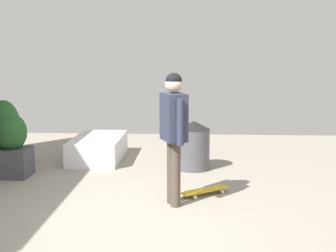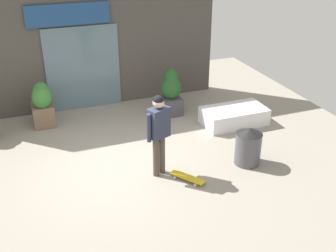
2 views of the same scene
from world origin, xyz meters
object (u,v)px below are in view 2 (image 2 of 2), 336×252
(planter_box_left, at_px, (171,91))
(trash_bin, at_px, (248,146))
(skateboarder, at_px, (159,127))
(planter_box_mid, at_px, (42,104))
(skateboard, at_px, (188,177))

(planter_box_left, bearing_deg, trash_bin, -78.66)
(trash_bin, bearing_deg, planter_box_left, 101.34)
(skateboarder, bearing_deg, planter_box_left, 132.98)
(planter_box_left, bearing_deg, planter_box_mid, 172.63)
(skateboarder, height_order, trash_bin, skateboarder)
(skateboarder, distance_m, skateboard, 1.20)
(planter_box_left, relative_size, trash_bin, 1.48)
(skateboard, bearing_deg, skateboarder, -168.46)
(planter_box_left, xyz_separation_m, trash_bin, (0.61, -3.02, -0.20))
(skateboarder, bearing_deg, skateboard, 25.55)
(skateboard, bearing_deg, planter_box_left, 129.45)
(skateboarder, bearing_deg, trash_bin, 60.59)
(planter_box_left, relative_size, planter_box_mid, 1.08)
(skateboarder, height_order, planter_box_left, skateboarder)
(skateboarder, xyz_separation_m, planter_box_mid, (-1.98, 3.17, -0.48))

